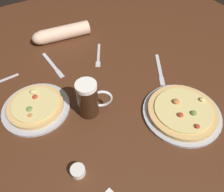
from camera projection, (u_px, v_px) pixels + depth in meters
ground_plane at (112, 101)px, 1.03m from camera, size 2.40×2.40×0.03m
pizza_plate_near at (182, 112)px, 0.95m from camera, size 0.34×0.34×0.05m
pizza_plate_far at (36, 107)px, 0.97m from camera, size 0.30×0.30×0.05m
beer_mug_dark at (89, 99)px, 0.90m from camera, size 0.14×0.09×0.17m
ramekin_sauce at (78, 171)px, 0.77m from camera, size 0.05×0.05×0.03m
fork_left at (98, 55)px, 1.23m from camera, size 0.12×0.19×0.01m
knife_right at (160, 69)px, 1.15m from camera, size 0.15×0.22×0.01m
knife_spare at (53, 65)px, 1.17m from camera, size 0.04×0.24×0.01m
diner_arm at (60, 34)px, 1.31m from camera, size 0.35×0.12×0.08m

